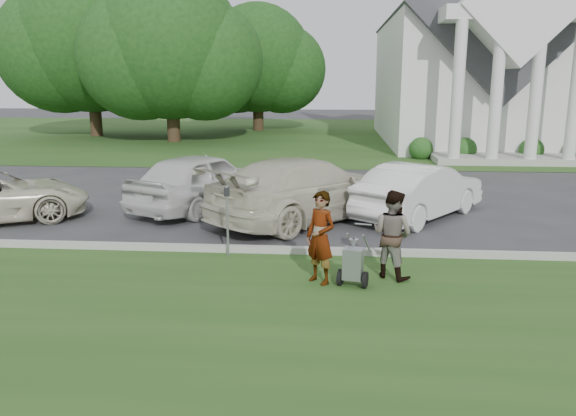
# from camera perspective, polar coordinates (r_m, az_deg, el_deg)

# --- Properties ---
(ground) EXTENTS (120.00, 120.00, 0.00)m
(ground) POSITION_cam_1_polar(r_m,az_deg,el_deg) (11.42, -2.64, -5.44)
(ground) COLOR #333335
(ground) RESTS_ON ground
(grass_strip) EXTENTS (80.00, 7.00, 0.01)m
(grass_strip) POSITION_cam_1_polar(r_m,az_deg,el_deg) (8.65, -5.14, -11.63)
(grass_strip) COLOR #254919
(grass_strip) RESTS_ON ground
(church_lawn) EXTENTS (80.00, 30.00, 0.01)m
(church_lawn) POSITION_cam_1_polar(r_m,az_deg,el_deg) (37.95, 2.44, 7.45)
(church_lawn) COLOR #254919
(church_lawn) RESTS_ON ground
(curb) EXTENTS (80.00, 0.18, 0.15)m
(curb) POSITION_cam_1_polar(r_m,az_deg,el_deg) (11.91, -2.32, -4.27)
(curb) COLOR #9E9E93
(curb) RESTS_ON ground
(church) EXTENTS (9.19, 19.00, 24.10)m
(church) POSITION_cam_1_polar(r_m,az_deg,el_deg) (34.79, 17.89, 16.17)
(church) COLOR white
(church) RESTS_ON ground
(tree_left) EXTENTS (10.63, 8.40, 9.71)m
(tree_left) POSITION_cam_1_polar(r_m,az_deg,el_deg) (34.09, -11.90, 15.18)
(tree_left) COLOR #332316
(tree_left) RESTS_ON ground
(tree_far) EXTENTS (11.64, 9.20, 10.73)m
(tree_far) POSITION_cam_1_polar(r_m,az_deg,el_deg) (38.97, -19.47, 15.27)
(tree_far) COLOR #332316
(tree_far) RESTS_ON ground
(tree_back) EXTENTS (9.61, 7.60, 8.89)m
(tree_back) POSITION_cam_1_polar(r_m,az_deg,el_deg) (41.11, -3.12, 14.45)
(tree_back) COLOR #332316
(tree_back) RESTS_ON ground
(striping_cart) EXTENTS (0.66, 1.09, 0.95)m
(striping_cart) POSITION_cam_1_polar(r_m,az_deg,el_deg) (9.99, 6.63, -5.74)
(striping_cart) COLOR black
(striping_cart) RESTS_ON ground
(person_left) EXTENTS (0.73, 0.70, 1.68)m
(person_left) POSITION_cam_1_polar(r_m,az_deg,el_deg) (9.99, 3.32, -3.10)
(person_left) COLOR #999999
(person_left) RESTS_ON ground
(person_right) EXTENTS (1.01, 0.98, 1.64)m
(person_right) POSITION_cam_1_polar(r_m,az_deg,el_deg) (10.44, 10.53, -2.71)
(person_right) COLOR #999999
(person_right) RESTS_ON ground
(parking_meter_near) EXTENTS (0.11, 0.10, 1.50)m
(parking_meter_near) POSITION_cam_1_polar(r_m,az_deg,el_deg) (11.51, -6.19, -0.47)
(parking_meter_near) COLOR gray
(parking_meter_near) RESTS_ON ground
(car_b) EXTENTS (3.81, 5.14, 1.63)m
(car_b) POSITION_cam_1_polar(r_m,az_deg,el_deg) (16.06, -8.76, 2.79)
(car_b) COLOR silver
(car_b) RESTS_ON ground
(car_c) EXTENTS (5.47, 5.79, 1.65)m
(car_c) POSITION_cam_1_polar(r_m,az_deg,el_deg) (14.53, 1.81, 1.91)
(car_c) COLOR beige
(car_c) RESTS_ON ground
(car_d) EXTENTS (3.93, 4.46, 1.46)m
(car_d) POSITION_cam_1_polar(r_m,az_deg,el_deg) (15.22, 13.26, 1.72)
(car_d) COLOR silver
(car_d) RESTS_ON ground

